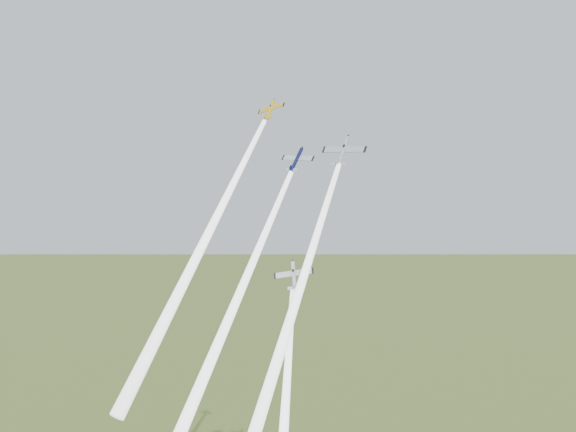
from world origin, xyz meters
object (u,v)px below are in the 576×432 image
at_px(plane_yellow, 270,109).
at_px(plane_silver_low, 294,275).
at_px(plane_silver_right, 343,151).
at_px(plane_navy, 297,159).

bearing_deg(plane_yellow, plane_silver_low, -42.13).
relative_size(plane_yellow, plane_silver_low, 0.91).
xyz_separation_m(plane_silver_right, plane_silver_low, (-5.12, -9.90, -22.59)).
relative_size(plane_navy, plane_silver_right, 0.80).
height_order(plane_yellow, plane_silver_low, plane_yellow).
bearing_deg(plane_yellow, plane_navy, -28.39).
relative_size(plane_silver_right, plane_silver_low, 1.20).
bearing_deg(plane_silver_right, plane_navy, -174.58).
bearing_deg(plane_silver_low, plane_silver_right, 38.99).
distance_m(plane_silver_right, plane_silver_low, 25.19).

